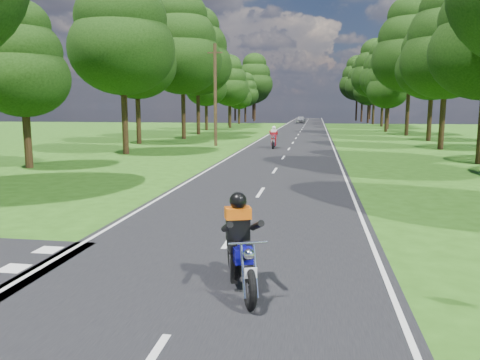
# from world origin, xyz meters

# --- Properties ---
(ground) EXTENTS (160.00, 160.00, 0.00)m
(ground) POSITION_xyz_m (0.00, 0.00, 0.00)
(ground) COLOR #264E12
(ground) RESTS_ON ground
(main_road) EXTENTS (7.00, 140.00, 0.02)m
(main_road) POSITION_xyz_m (0.00, 50.00, 0.01)
(main_road) COLOR black
(main_road) RESTS_ON ground
(road_markings) EXTENTS (7.40, 140.00, 0.01)m
(road_markings) POSITION_xyz_m (-0.14, 48.13, 0.02)
(road_markings) COLOR silver
(road_markings) RESTS_ON main_road
(treeline) EXTENTS (40.00, 115.35, 14.78)m
(treeline) POSITION_xyz_m (1.43, 60.06, 8.25)
(treeline) COLOR black
(treeline) RESTS_ON ground
(telegraph_pole) EXTENTS (1.20, 0.26, 8.00)m
(telegraph_pole) POSITION_xyz_m (-6.00, 28.00, 4.07)
(telegraph_pole) COLOR #382616
(telegraph_pole) RESTS_ON ground
(rider_near_blue) EXTENTS (1.29, 2.11, 1.67)m
(rider_near_blue) POSITION_xyz_m (0.74, -1.19, 0.85)
(rider_near_blue) COLOR #100E9C
(rider_near_blue) RESTS_ON main_road
(rider_far_red) EXTENTS (0.73, 2.03, 1.68)m
(rider_far_red) POSITION_xyz_m (-1.19, 26.46, 0.86)
(rider_far_red) COLOR #A0120C
(rider_far_red) RESTS_ON main_road
(distant_car) EXTENTS (1.68, 3.98, 1.34)m
(distant_car) POSITION_xyz_m (-0.97, 81.02, 0.69)
(distant_car) COLOR #AAABB1
(distant_car) RESTS_ON main_road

